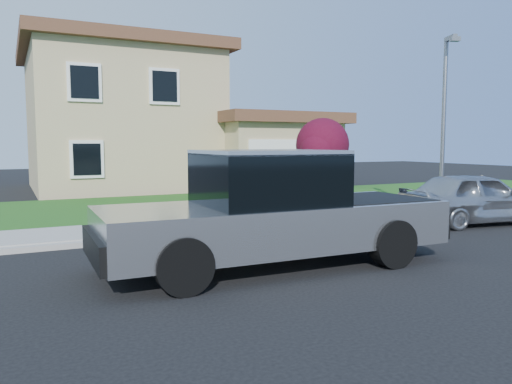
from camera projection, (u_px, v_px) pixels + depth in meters
ground at (298, 257)px, 9.78m from camera, size 80.00×80.00×0.00m
curb at (273, 228)px, 12.80m from camera, size 40.00×0.20×0.12m
sidewalk at (254, 221)px, 13.77m from camera, size 40.00×2.00×0.15m
lawn at (198, 205)px, 17.78m from camera, size 40.00×7.00×0.10m
house at (149, 124)px, 24.64m from camera, size 14.00×11.30×6.85m
pickup_truck at (273, 212)px, 9.00m from camera, size 6.48×2.55×2.11m
woman at (276, 196)px, 12.42m from camera, size 0.75×0.64×1.92m
sedan at (475, 198)px, 13.76m from camera, size 4.48×2.38×1.45m
ornamental_tree at (323, 147)px, 19.09m from camera, size 2.26×2.03×3.10m
trash_bin at (268, 201)px, 13.63m from camera, size 0.71×0.78×0.98m
street_lamp at (445, 116)px, 14.87m from camera, size 0.42×0.69×5.33m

